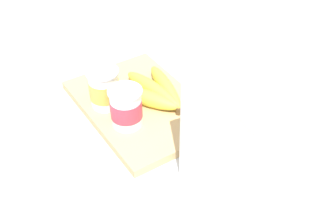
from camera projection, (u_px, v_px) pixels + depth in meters
The scene contains 6 objects.
ground_plane at pixel (141, 109), 0.98m from camera, with size 2.40×2.40×0.00m, color silver.
cutting_board at pixel (141, 106), 0.97m from camera, with size 0.35×0.24×0.02m, color tan.
cereal_box at pixel (229, 152), 0.68m from camera, with size 0.20×0.08×0.28m, color white.
yogurt_cup_front at pixel (126, 108), 0.89m from camera, with size 0.07×0.07×0.09m.
yogurt_cup_back at pixel (104, 88), 0.94m from camera, with size 0.07×0.07×0.09m.
banana_bunch at pixel (155, 91), 0.97m from camera, with size 0.18×0.14×0.04m.
Camera 1 is at (-0.67, 0.37, 0.62)m, focal length 45.48 mm.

